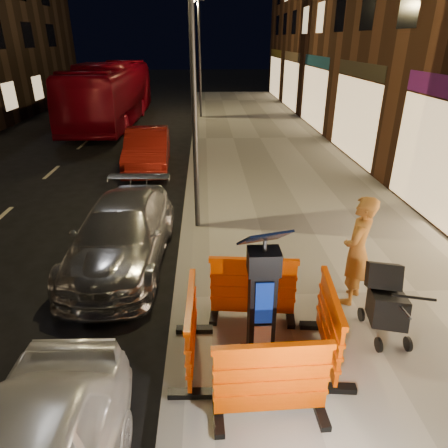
{
  "coord_description": "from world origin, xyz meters",
  "views": [
    {
      "loc": [
        0.48,
        -5.87,
        4.3
      ],
      "look_at": [
        0.8,
        1.0,
        1.1
      ],
      "focal_mm": 32.0,
      "sensor_mm": 36.0,
      "label": 1
    }
  ],
  "objects_px": {
    "car_red": "(149,168)",
    "bus_doubledecker": "(114,123)",
    "parking_kiosk": "(262,302)",
    "barrier_kerbside": "(191,330)",
    "barrier_front": "(271,382)",
    "man": "(357,251)",
    "barrier_back": "(253,289)",
    "car_silver": "(125,261)",
    "stroller": "(387,304)",
    "barrier_bldgside": "(329,326)"
  },
  "relations": [
    {
      "from": "parking_kiosk",
      "to": "bus_doubledecker",
      "type": "height_order",
      "value": "parking_kiosk"
    },
    {
      "from": "barrier_back",
      "to": "barrier_kerbside",
      "type": "bearing_deg",
      "value": -128.61
    },
    {
      "from": "barrier_kerbside",
      "to": "car_silver",
      "type": "bearing_deg",
      "value": 27.16
    },
    {
      "from": "parking_kiosk",
      "to": "barrier_bldgside",
      "type": "bearing_deg",
      "value": 3.39
    },
    {
      "from": "parking_kiosk",
      "to": "bus_doubledecker",
      "type": "xyz_separation_m",
      "value": [
        -5.79,
        18.57,
        -1.13
      ]
    },
    {
      "from": "car_red",
      "to": "parking_kiosk",
      "type": "bearing_deg",
      "value": -77.56
    },
    {
      "from": "barrier_bldgside",
      "to": "bus_doubledecker",
      "type": "xyz_separation_m",
      "value": [
        -6.74,
        18.57,
        -0.7
      ]
    },
    {
      "from": "bus_doubledecker",
      "to": "stroller",
      "type": "xyz_separation_m",
      "value": [
        7.75,
        -18.11,
        0.69
      ]
    },
    {
      "from": "parking_kiosk",
      "to": "barrier_front",
      "type": "bearing_deg",
      "value": -86.61
    },
    {
      "from": "parking_kiosk",
      "to": "barrier_kerbside",
      "type": "bearing_deg",
      "value": -176.61
    },
    {
      "from": "car_red",
      "to": "bus_doubledecker",
      "type": "xyz_separation_m",
      "value": [
        -2.99,
        8.64,
        0.0
      ]
    },
    {
      "from": "barrier_front",
      "to": "barrier_kerbside",
      "type": "bearing_deg",
      "value": 133.39
    },
    {
      "from": "parking_kiosk",
      "to": "barrier_kerbside",
      "type": "height_order",
      "value": "parking_kiosk"
    },
    {
      "from": "car_silver",
      "to": "barrier_back",
      "type": "bearing_deg",
      "value": -39.08
    },
    {
      "from": "man",
      "to": "barrier_front",
      "type": "bearing_deg",
      "value": -2.4
    },
    {
      "from": "car_red",
      "to": "barrier_front",
      "type": "bearing_deg",
      "value": -78.88
    },
    {
      "from": "barrier_kerbside",
      "to": "man",
      "type": "relative_size",
      "value": 0.73
    },
    {
      "from": "bus_doubledecker",
      "to": "man",
      "type": "distance_m",
      "value": 18.83
    },
    {
      "from": "barrier_front",
      "to": "bus_doubledecker",
      "type": "xyz_separation_m",
      "value": [
        -5.79,
        19.52,
        -0.7
      ]
    },
    {
      "from": "car_silver",
      "to": "car_red",
      "type": "relative_size",
      "value": 1.05
    },
    {
      "from": "barrier_front",
      "to": "car_silver",
      "type": "distance_m",
      "value": 4.82
    },
    {
      "from": "barrier_kerbside",
      "to": "bus_doubledecker",
      "type": "height_order",
      "value": "bus_doubledecker"
    },
    {
      "from": "barrier_front",
      "to": "barrier_back",
      "type": "distance_m",
      "value": 1.9
    },
    {
      "from": "bus_doubledecker",
      "to": "stroller",
      "type": "relative_size",
      "value": 10.51
    },
    {
      "from": "car_silver",
      "to": "bus_doubledecker",
      "type": "bearing_deg",
      "value": 104.67
    },
    {
      "from": "car_red",
      "to": "bus_doubledecker",
      "type": "relative_size",
      "value": 0.37
    },
    {
      "from": "car_silver",
      "to": "bus_doubledecker",
      "type": "distance_m",
      "value": 15.78
    },
    {
      "from": "barrier_bldgside",
      "to": "stroller",
      "type": "relative_size",
      "value": 1.29
    },
    {
      "from": "barrier_kerbside",
      "to": "car_red",
      "type": "xyz_separation_m",
      "value": [
        -1.85,
        9.92,
        -0.7
      ]
    },
    {
      "from": "barrier_kerbside",
      "to": "car_red",
      "type": "relative_size",
      "value": 0.33
    },
    {
      "from": "barrier_bldgside",
      "to": "car_red",
      "type": "relative_size",
      "value": 0.33
    },
    {
      "from": "barrier_back",
      "to": "stroller",
      "type": "distance_m",
      "value": 2.03
    },
    {
      "from": "man",
      "to": "bus_doubledecker",
      "type": "bearing_deg",
      "value": -121.19
    },
    {
      "from": "barrier_kerbside",
      "to": "stroller",
      "type": "height_order",
      "value": "barrier_kerbside"
    },
    {
      "from": "barrier_front",
      "to": "stroller",
      "type": "xyz_separation_m",
      "value": [
        1.97,
        1.4,
        -0.0
      ]
    },
    {
      "from": "parking_kiosk",
      "to": "barrier_bldgside",
      "type": "relative_size",
      "value": 1.4
    },
    {
      "from": "barrier_back",
      "to": "car_silver",
      "type": "distance_m",
      "value": 3.37
    },
    {
      "from": "barrier_kerbside",
      "to": "bus_doubledecker",
      "type": "xyz_separation_m",
      "value": [
        -4.84,
        18.57,
        -0.7
      ]
    },
    {
      "from": "barrier_front",
      "to": "barrier_kerbside",
      "type": "xyz_separation_m",
      "value": [
        -0.95,
        0.95,
        0.0
      ]
    },
    {
      "from": "barrier_kerbside",
      "to": "man",
      "type": "bearing_deg",
      "value": -62.17
    },
    {
      "from": "car_silver",
      "to": "stroller",
      "type": "relative_size",
      "value": 4.08
    },
    {
      "from": "car_red",
      "to": "bus_doubledecker",
      "type": "bearing_deg",
      "value": 105.77
    },
    {
      "from": "barrier_back",
      "to": "barrier_kerbside",
      "type": "xyz_separation_m",
      "value": [
        -0.95,
        -0.95,
        0.0
      ]
    },
    {
      "from": "barrier_front",
      "to": "barrier_bldgside",
      "type": "distance_m",
      "value": 1.34
    },
    {
      "from": "car_red",
      "to": "man",
      "type": "height_order",
      "value": "man"
    },
    {
      "from": "barrier_bldgside",
      "to": "car_silver",
      "type": "distance_m",
      "value": 4.69
    },
    {
      "from": "barrier_front",
      "to": "stroller",
      "type": "bearing_deg",
      "value": 33.86
    },
    {
      "from": "barrier_back",
      "to": "stroller",
      "type": "relative_size",
      "value": 1.29
    },
    {
      "from": "barrier_back",
      "to": "car_silver",
      "type": "relative_size",
      "value": 0.32
    },
    {
      "from": "stroller",
      "to": "bus_doubledecker",
      "type": "bearing_deg",
      "value": 128.29
    }
  ]
}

